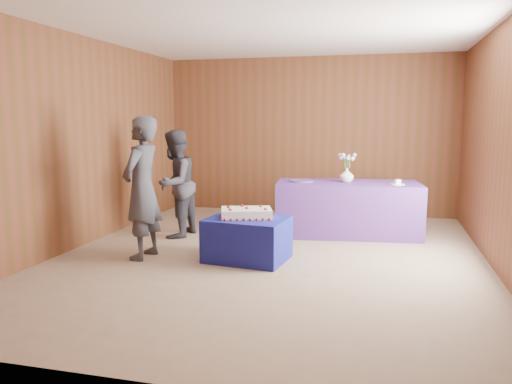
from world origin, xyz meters
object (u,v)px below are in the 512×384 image
(guest_left, at_px, (142,188))
(vase, at_px, (347,175))
(cake_table, at_px, (247,239))
(serving_table, at_px, (347,208))
(guest_right, at_px, (175,184))
(sheet_cake, at_px, (246,213))

(guest_left, bearing_deg, vase, 132.72)
(cake_table, height_order, guest_left, guest_left)
(cake_table, xyz_separation_m, serving_table, (1.04, 1.62, 0.12))
(serving_table, distance_m, guest_right, 2.47)
(cake_table, relative_size, serving_table, 0.45)
(vase, bearing_deg, sheet_cake, -122.43)
(cake_table, height_order, vase, vase)
(vase, bearing_deg, cake_table, -121.45)
(vase, distance_m, guest_left, 2.92)
(serving_table, bearing_deg, guest_right, -169.82)
(serving_table, height_order, guest_left, guest_left)
(vase, height_order, guest_left, guest_left)
(cake_table, bearing_deg, vase, 65.38)
(guest_right, bearing_deg, vase, 113.23)
(serving_table, distance_m, guest_left, 2.95)
(sheet_cake, distance_m, guest_right, 1.55)
(guest_right, bearing_deg, serving_table, 112.29)
(cake_table, height_order, guest_right, guest_right)
(vase, height_order, guest_right, guest_right)
(serving_table, bearing_deg, sheet_cake, -130.80)
(sheet_cake, distance_m, vase, 1.95)
(cake_table, height_order, serving_table, serving_table)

